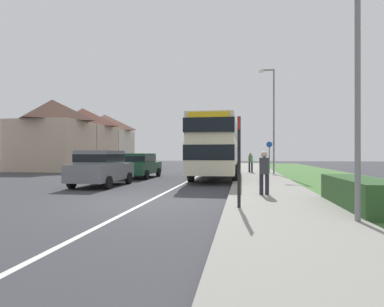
{
  "coord_description": "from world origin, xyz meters",
  "views": [
    {
      "loc": [
        3.08,
        -9.46,
        1.58
      ],
      "look_at": [
        0.59,
        5.84,
        1.6
      ],
      "focal_mm": 28.76,
      "sensor_mm": 36.0,
      "label": 1
    }
  ],
  "objects_px": {
    "double_decker_bus": "(217,145)",
    "street_lamp_mid": "(272,115)",
    "pedestrian_walking_away": "(251,161)",
    "bus_stop_sign": "(239,155)",
    "street_lamp_near": "(353,26)",
    "parked_car_grey": "(102,167)",
    "pedestrian_at_stop": "(264,171)",
    "cycle_route_sign": "(269,156)",
    "parked_car_dark_green": "(140,164)"
  },
  "relations": [
    {
      "from": "pedestrian_at_stop",
      "to": "parked_car_grey",
      "type": "bearing_deg",
      "value": 159.42
    },
    {
      "from": "bus_stop_sign",
      "to": "pedestrian_walking_away",
      "type": "bearing_deg",
      "value": 87.33
    },
    {
      "from": "double_decker_bus",
      "to": "pedestrian_at_stop",
      "type": "xyz_separation_m",
      "value": [
        2.39,
        -8.81,
        -1.17
      ]
    },
    {
      "from": "pedestrian_walking_away",
      "to": "street_lamp_near",
      "type": "height_order",
      "value": "street_lamp_near"
    },
    {
      "from": "parked_car_dark_green",
      "to": "cycle_route_sign",
      "type": "bearing_deg",
      "value": 28.21
    },
    {
      "from": "pedestrian_walking_away",
      "to": "street_lamp_near",
      "type": "bearing_deg",
      "value": -84.53
    },
    {
      "from": "parked_car_grey",
      "to": "pedestrian_walking_away",
      "type": "height_order",
      "value": "parked_car_grey"
    },
    {
      "from": "parked_car_dark_green",
      "to": "pedestrian_at_stop",
      "type": "distance_m",
      "value": 10.97
    },
    {
      "from": "pedestrian_walking_away",
      "to": "double_decker_bus",
      "type": "bearing_deg",
      "value": -115.53
    },
    {
      "from": "cycle_route_sign",
      "to": "street_lamp_near",
      "type": "relative_size",
      "value": 0.33
    },
    {
      "from": "double_decker_bus",
      "to": "street_lamp_mid",
      "type": "xyz_separation_m",
      "value": [
        3.83,
        3.2,
        2.33
      ]
    },
    {
      "from": "street_lamp_mid",
      "to": "pedestrian_walking_away",
      "type": "bearing_deg",
      "value": 133.8
    },
    {
      "from": "pedestrian_walking_away",
      "to": "cycle_route_sign",
      "type": "relative_size",
      "value": 0.66
    },
    {
      "from": "pedestrian_at_stop",
      "to": "cycle_route_sign",
      "type": "relative_size",
      "value": 0.66
    },
    {
      "from": "cycle_route_sign",
      "to": "parked_car_dark_green",
      "type": "bearing_deg",
      "value": -151.79
    },
    {
      "from": "double_decker_bus",
      "to": "bus_stop_sign",
      "type": "relative_size",
      "value": 4.07
    },
    {
      "from": "double_decker_bus",
      "to": "pedestrian_at_stop",
      "type": "relative_size",
      "value": 6.34
    },
    {
      "from": "parked_car_dark_green",
      "to": "pedestrian_walking_away",
      "type": "height_order",
      "value": "pedestrian_walking_away"
    },
    {
      "from": "parked_car_grey",
      "to": "pedestrian_at_stop",
      "type": "bearing_deg",
      "value": -20.58
    },
    {
      "from": "street_lamp_near",
      "to": "cycle_route_sign",
      "type": "bearing_deg",
      "value": 91.09
    },
    {
      "from": "parked_car_grey",
      "to": "bus_stop_sign",
      "type": "relative_size",
      "value": 1.56
    },
    {
      "from": "pedestrian_at_stop",
      "to": "cycle_route_sign",
      "type": "bearing_deg",
      "value": 84.3
    },
    {
      "from": "parked_car_grey",
      "to": "street_lamp_near",
      "type": "bearing_deg",
      "value": -37.14
    },
    {
      "from": "bus_stop_sign",
      "to": "street_lamp_mid",
      "type": "xyz_separation_m",
      "value": [
        2.3,
        14.81,
        2.93
      ]
    },
    {
      "from": "street_lamp_mid",
      "to": "parked_car_dark_green",
      "type": "bearing_deg",
      "value": -156.12
    },
    {
      "from": "pedestrian_at_stop",
      "to": "bus_stop_sign",
      "type": "xyz_separation_m",
      "value": [
        -0.87,
        -2.8,
        0.56
      ]
    },
    {
      "from": "parked_car_grey",
      "to": "street_lamp_mid",
      "type": "xyz_separation_m",
      "value": [
        9.0,
        9.17,
        3.52
      ]
    },
    {
      "from": "bus_stop_sign",
      "to": "double_decker_bus",
      "type": "bearing_deg",
      "value": 97.49
    },
    {
      "from": "double_decker_bus",
      "to": "street_lamp_mid",
      "type": "height_order",
      "value": "street_lamp_mid"
    },
    {
      "from": "parked_car_grey",
      "to": "parked_car_dark_green",
      "type": "height_order",
      "value": "parked_car_grey"
    },
    {
      "from": "pedestrian_walking_away",
      "to": "cycle_route_sign",
      "type": "xyz_separation_m",
      "value": [
        1.37,
        -0.86,
        0.45
      ]
    },
    {
      "from": "pedestrian_at_stop",
      "to": "street_lamp_mid",
      "type": "bearing_deg",
      "value": 83.19
    },
    {
      "from": "bus_stop_sign",
      "to": "street_lamp_near",
      "type": "height_order",
      "value": "street_lamp_near"
    },
    {
      "from": "double_decker_bus",
      "to": "street_lamp_near",
      "type": "xyz_separation_m",
      "value": [
        3.99,
        -12.91,
        2.24
      ]
    },
    {
      "from": "street_lamp_near",
      "to": "street_lamp_mid",
      "type": "height_order",
      "value": "street_lamp_mid"
    },
    {
      "from": "bus_stop_sign",
      "to": "street_lamp_mid",
      "type": "distance_m",
      "value": 15.28
    },
    {
      "from": "pedestrian_walking_away",
      "to": "bus_stop_sign",
      "type": "distance_m",
      "value": 16.44
    },
    {
      "from": "bus_stop_sign",
      "to": "cycle_route_sign",
      "type": "xyz_separation_m",
      "value": [
        2.14,
        15.56,
        -0.11
      ]
    },
    {
      "from": "cycle_route_sign",
      "to": "street_lamp_mid",
      "type": "relative_size",
      "value": 0.32
    },
    {
      "from": "double_decker_bus",
      "to": "pedestrian_walking_away",
      "type": "bearing_deg",
      "value": 64.47
    },
    {
      "from": "parked_car_dark_green",
      "to": "bus_stop_sign",
      "type": "distance_m",
      "value": 12.73
    },
    {
      "from": "pedestrian_at_stop",
      "to": "bus_stop_sign",
      "type": "relative_size",
      "value": 0.64
    },
    {
      "from": "parked_car_dark_green",
      "to": "bus_stop_sign",
      "type": "xyz_separation_m",
      "value": [
        6.53,
        -10.9,
        0.65
      ]
    },
    {
      "from": "parked_car_grey",
      "to": "bus_stop_sign",
      "type": "distance_m",
      "value": 8.78
    },
    {
      "from": "street_lamp_near",
      "to": "street_lamp_mid",
      "type": "relative_size",
      "value": 0.98
    },
    {
      "from": "pedestrian_walking_away",
      "to": "street_lamp_mid",
      "type": "distance_m",
      "value": 4.14
    },
    {
      "from": "parked_car_grey",
      "to": "pedestrian_at_stop",
      "type": "distance_m",
      "value": 8.08
    },
    {
      "from": "parked_car_dark_green",
      "to": "street_lamp_mid",
      "type": "height_order",
      "value": "street_lamp_mid"
    },
    {
      "from": "pedestrian_walking_away",
      "to": "bus_stop_sign",
      "type": "relative_size",
      "value": 0.64
    },
    {
      "from": "parked_car_dark_green",
      "to": "street_lamp_mid",
      "type": "distance_m",
      "value": 10.3
    }
  ]
}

